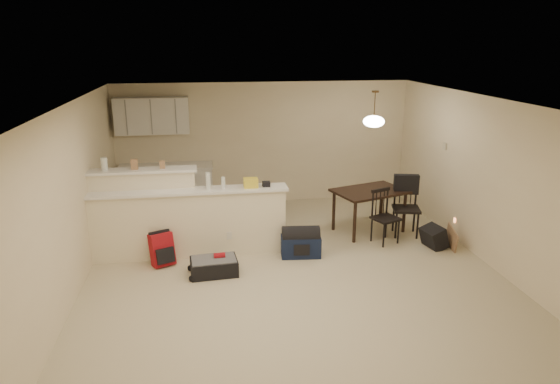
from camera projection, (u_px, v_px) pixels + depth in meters
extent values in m
plane|color=beige|center=(294.00, 273.00, 7.36)|extent=(7.00, 7.00, 0.00)
plane|color=white|center=(295.00, 103.00, 6.63)|extent=(7.00, 7.00, 0.00)
cube|color=beige|center=(264.00, 143.00, 10.30)|extent=(6.00, 0.02, 2.50)
cube|color=beige|center=(380.00, 329.00, 3.69)|extent=(6.00, 0.02, 2.50)
cube|color=beige|center=(71.00, 203.00, 6.56)|extent=(0.02, 7.00, 2.50)
cube|color=beige|center=(492.00, 183.00, 7.43)|extent=(0.02, 7.00, 2.50)
cube|color=#F4E8C5|center=(190.00, 224.00, 7.84)|extent=(3.00, 0.28, 1.05)
cube|color=white|center=(188.00, 191.00, 7.68)|extent=(3.08, 0.38, 0.04)
cube|color=#F4E8C5|center=(145.00, 213.00, 7.90)|extent=(1.60, 0.24, 1.35)
cube|color=white|center=(142.00, 170.00, 7.70)|extent=(1.68, 0.34, 0.04)
cube|color=white|center=(152.00, 116.00, 9.62)|extent=(1.40, 0.34, 0.70)
cube|color=white|center=(167.00, 189.00, 9.95)|extent=(1.80, 0.60, 0.90)
cube|color=beige|center=(445.00, 146.00, 8.82)|extent=(0.02, 0.12, 0.12)
cylinder|color=silver|center=(104.00, 164.00, 7.58)|extent=(0.10, 0.10, 0.20)
cube|color=#9F7652|center=(134.00, 164.00, 7.65)|extent=(0.10, 0.07, 0.16)
cube|color=#9F7652|center=(162.00, 165.00, 7.72)|extent=(0.08, 0.06, 0.12)
cylinder|color=silver|center=(208.00, 181.00, 7.68)|extent=(0.07, 0.07, 0.26)
cylinder|color=silver|center=(223.00, 183.00, 7.73)|extent=(0.06, 0.06, 0.18)
cube|color=#9F7652|center=(251.00, 183.00, 7.79)|extent=(0.22, 0.18, 0.14)
cube|color=#9F7652|center=(266.00, 184.00, 7.84)|extent=(0.12, 0.10, 0.08)
cube|color=black|center=(370.00, 191.00, 8.78)|extent=(1.42, 1.15, 0.04)
cylinder|color=black|center=(355.00, 222.00, 8.39)|extent=(0.06, 0.06, 0.72)
cylinder|color=black|center=(404.00, 213.00, 8.84)|extent=(0.06, 0.06, 0.72)
cylinder|color=black|center=(334.00, 211.00, 8.95)|extent=(0.06, 0.06, 0.72)
cylinder|color=black|center=(381.00, 203.00, 9.40)|extent=(0.06, 0.06, 0.72)
cylinder|color=brown|center=(375.00, 105.00, 8.34)|extent=(0.02, 0.02, 0.50)
cylinder|color=brown|center=(375.00, 91.00, 8.28)|extent=(0.12, 0.12, 0.03)
ellipsoid|color=white|center=(374.00, 121.00, 8.42)|extent=(0.36, 0.36, 0.20)
cube|color=black|center=(214.00, 267.00, 7.31)|extent=(0.71, 0.49, 0.23)
cube|color=#A5121B|center=(162.00, 249.00, 7.58)|extent=(0.39, 0.33, 0.50)
cube|color=#131E3D|center=(301.00, 246.00, 7.92)|extent=(0.65, 0.39, 0.34)
cube|color=black|center=(434.00, 237.00, 8.25)|extent=(0.34, 0.44, 0.34)
cube|color=#9F7652|center=(452.00, 238.00, 8.19)|extent=(0.08, 0.46, 0.35)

